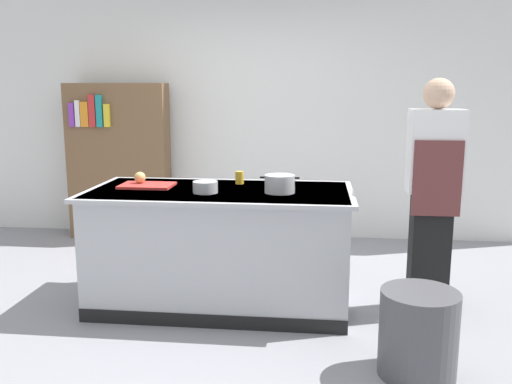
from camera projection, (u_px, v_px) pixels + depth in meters
ground_plane at (221, 303)px, 4.24m from camera, size 10.00×10.00×0.00m
back_wall at (253, 102)px, 6.00m from camera, size 6.40×0.12×3.00m
counter_island at (221, 246)px, 4.15m from camera, size 1.98×0.98×0.90m
cutting_board at (147, 185)px, 4.19m from camera, size 0.40×0.28×0.02m
onion at (140, 177)px, 4.23m from camera, size 0.09×0.09×0.09m
stock_pot at (280, 184)px, 3.94m from camera, size 0.29×0.22×0.13m
mixing_bowl at (205, 187)px, 3.94m from camera, size 0.18×0.18×0.08m
juice_cup at (240, 178)px, 4.31m from camera, size 0.07×0.07×0.10m
trash_bin at (418, 334)px, 3.14m from camera, size 0.45×0.45×0.51m
person_chef at (433, 190)px, 3.97m from camera, size 0.38×0.25×1.72m
bookshelf at (119, 161)px, 5.99m from camera, size 1.10×0.31×1.70m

